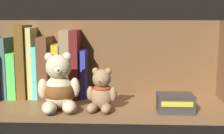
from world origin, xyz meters
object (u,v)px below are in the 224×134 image
book_1 (4,68)px  book_4 (25,61)px  teddy_bear_larger (59,87)px  teddy_bear_smaller (101,92)px  book_5 (33,62)px  small_product_box (175,103)px  book_2 (10,67)px  book_8 (57,70)px  book_3 (17,74)px  book_6 (39,71)px  book_9 (67,64)px  book_10 (76,64)px  book_7 (47,66)px  book_11 (84,73)px

book_1 → book_4: size_ratio=0.78×
teddy_bear_larger → teddy_bear_smaller: (12.52, 0.07, -1.33)cm
book_5 → teddy_bear_smaller: (24.64, -15.32, -6.46)cm
book_5 → small_product_box: bearing=-19.5°
book_4 → book_5: 2.65cm
book_2 → small_product_box: (54.17, -16.32, -7.57)cm
book_2 → teddy_bear_larger: book_2 is taller
book_8 → book_3: bearing=180.0°
book_2 → teddy_bear_smaller: book_2 is taller
book_6 → book_9: book_9 is taller
book_3 → book_10: (20.55, 0.00, 3.74)cm
book_4 → teddy_bear_larger: size_ratio=1.44×
book_9 → teddy_bear_smaller: book_9 is taller
book_7 → book_10: book_10 is taller
book_2 → book_11: (25.63, 0.00, -2.10)cm
book_1 → small_product_box: 58.81cm
book_10 → book_11: size_ratio=1.41×
book_7 → small_product_box: (41.13, -16.32, -7.70)cm
book_5 → book_7: (4.87, 0.00, -1.47)cm
book_5 → book_6: size_ratio=1.36×
book_8 → book_10: (6.52, 0.00, 2.38)cm
book_10 → small_product_box: 36.26cm
book_8 → book_6: bearing=180.0°
book_3 → book_1: bearing=180.0°
book_3 → book_7: 10.91cm
book_8 → small_product_box: (37.68, -16.32, -6.41)cm
book_2 → book_9: book_9 is taller
book_1 → book_4: (7.47, 0.00, 2.70)cm
small_product_box → teddy_bear_smaller: bearing=177.3°
book_5 → small_product_box: size_ratio=2.28×
book_10 → small_product_box: (31.16, -16.32, -8.79)cm
book_4 → small_product_box: (48.61, -16.32, -9.60)cm
book_7 → book_10: 10.03cm
book_10 → book_6: bearing=180.0°
book_2 → teddy_bear_larger: bearing=-37.2°
book_8 → small_product_box: 41.56cm
book_5 → book_7: 5.08cm
book_4 → teddy_bear_smaller: 32.02cm
book_6 → book_1: bearing=180.0°
book_11 → small_product_box: bearing=-29.8°
teddy_bear_smaller → book_7: bearing=142.2°
book_11 → teddy_bear_larger: (-5.34, -15.39, -1.43)cm
book_2 → book_8: (16.49, 0.00, -1.16)cm
book_8 → small_product_box: bearing=-23.4°
teddy_bear_larger → teddy_bear_smaller: teddy_bear_larger is taller
book_7 → small_product_box: size_ratio=2.00×
book_6 → book_11: 15.42cm
book_9 → book_4: bearing=180.0°
book_4 → book_5: (2.62, 0.00, -0.43)cm
book_2 → book_9: size_ratio=0.90×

